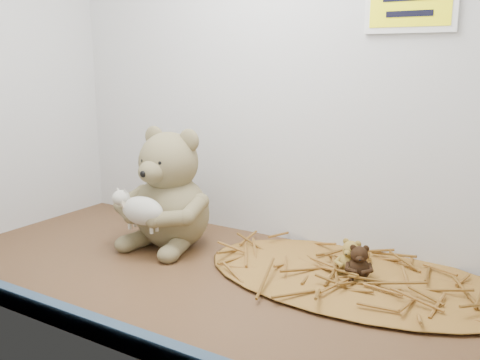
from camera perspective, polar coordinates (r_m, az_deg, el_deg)
The scene contains 7 objects.
alcove_shell at distance 109.10cm, azimuth -1.33°, elevation 13.71°, with size 120.40×60.20×90.40cm.
front_rail at distance 90.24cm, azimuth -14.85°, elevation -15.04°, with size 119.28×2.20×3.60cm, color #334762.
straw_bed at distance 111.04cm, azimuth 12.07°, elevation -10.09°, with size 63.52×36.88×1.23cm, color brown.
main_teddy at distance 125.63cm, azimuth -7.37°, elevation -0.77°, with size 22.57×23.83×28.00cm, color #857A52, non-canonical shape.
toy_lamb at distance 119.11cm, azimuth -10.36°, elevation -3.25°, with size 13.69×8.36×8.85cm, color beige, non-canonical shape.
mini_teddy_tan at distance 110.50cm, azimuth 11.77°, elevation -7.85°, with size 5.77×6.09×7.16cm, color olive, non-canonical shape.
mini_teddy_brown at distance 108.54cm, azimuth 12.58°, elevation -8.35°, with size 5.56×5.87×6.89cm, color black, non-canonical shape.
Camera 1 is at (59.42, -82.48, 43.41)cm, focal length 40.00 mm.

